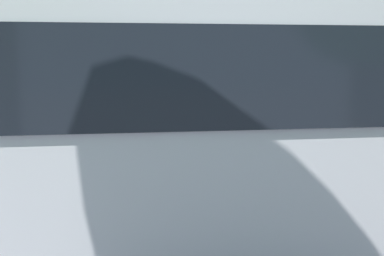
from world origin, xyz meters
TOP-DOWN VIEW (x-y plane):
  - ground_plane at (0.00, 0.00)m, footprint 80.00×80.00m
  - tour_bus at (1.24, 5.29)m, footprint 10.67×2.95m
  - spectator_far_left at (0.32, 2.54)m, footprint 0.57×0.32m
  - spectator_left at (1.57, 2.27)m, footprint 0.58×0.36m
  - spectator_centre at (2.76, 2.49)m, footprint 0.58×0.38m
  - parked_motorcycle_silver at (-1.12, 2.92)m, footprint 2.05×0.58m
  - stunt_motorcycle at (3.31, -1.72)m, footprint 1.99×0.64m
  - bay_line_a at (-2.79, -1.22)m, footprint 0.10×4.13m
  - bay_line_b at (-0.37, -1.22)m, footprint 0.11×4.44m
  - bay_line_c at (2.06, -1.22)m, footprint 0.10×3.63m

SIDE VIEW (x-z plane):
  - ground_plane at x=0.00m, z-range 0.00..0.00m
  - bay_line_a at x=-2.79m, z-range 0.00..0.01m
  - bay_line_b at x=-0.37m, z-range 0.00..0.01m
  - bay_line_c at x=2.06m, z-range 0.00..0.01m
  - parked_motorcycle_silver at x=-1.12m, z-range -0.01..0.97m
  - spectator_far_left at x=0.32m, z-range 0.16..1.85m
  - spectator_left at x=1.57m, z-range 0.16..1.86m
  - spectator_centre at x=2.76m, z-range 0.16..1.88m
  - stunt_motorcycle at x=3.31m, z-range 0.15..1.89m
  - tour_bus at x=1.24m, z-range 0.02..3.27m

